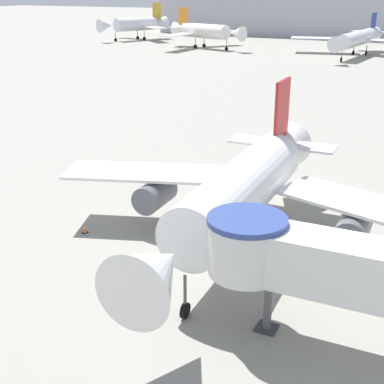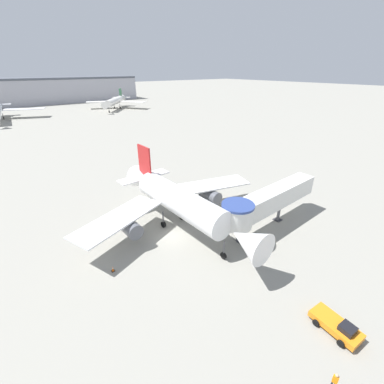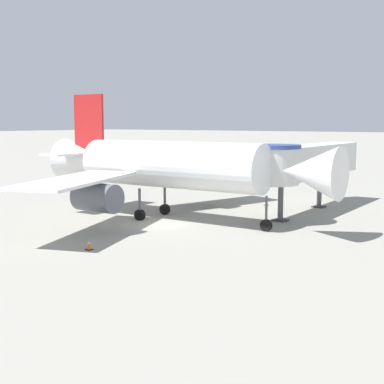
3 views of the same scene
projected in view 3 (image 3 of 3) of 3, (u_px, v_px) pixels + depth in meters
name	position (u px, v px, depth m)	size (l,w,h in m)	color
ground_plane	(163.00, 224.00, 41.99)	(800.00, 800.00, 0.00)	gray
main_airplane	(167.00, 166.00, 43.64)	(29.63, 26.40, 10.42)	white
jet_bridge	(304.00, 162.00, 46.46)	(18.53, 4.10, 6.23)	silver
traffic_cone_starboard_wing	(266.00, 202.00, 51.44)	(0.40, 0.40, 0.66)	black
traffic_cone_port_wing	(89.00, 245.00, 33.50)	(0.40, 0.40, 0.66)	black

